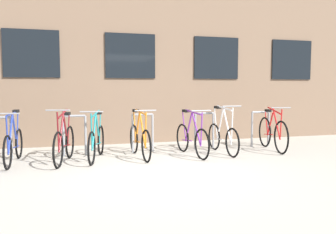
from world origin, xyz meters
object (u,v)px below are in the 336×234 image
Objects in this scene: bicycle_purple at (192,138)px; bicycle_white at (223,136)px; bicycle_red at (272,133)px; bicycle_orange at (140,139)px; bicycle_blue at (14,144)px; bicycle_maroon at (64,143)px; bicycle_teal at (97,141)px.

bicycle_white is at bearing 4.50° from bicycle_purple.
bicycle_red reaches higher than bicycle_orange.
bicycle_white is at bearing -177.36° from bicycle_red.
bicycle_white is at bearing -1.17° from bicycle_blue.
bicycle_orange reaches higher than bicycle_purple.
bicycle_white is (-1.31, -0.06, -0.03)m from bicycle_red.
bicycle_maroon reaches higher than bicycle_blue.
bicycle_orange is at bearing 0.38° from bicycle_teal.
bicycle_blue is (-1.59, 0.06, -0.00)m from bicycle_teal.
bicycle_teal is at bearing 11.44° from bicycle_maroon.
bicycle_maroon is (-0.63, -0.13, 0.01)m from bicycle_teal.
bicycle_teal is at bearing -179.62° from bicycle_orange.
bicycle_red is 2.08m from bicycle_purple.
bicycle_purple is 1.02× the size of bicycle_maroon.
bicycle_blue is 4.39m from bicycle_white.
bicycle_red is 1.07× the size of bicycle_white.
bicycle_blue is 1.04× the size of bicycle_maroon.
bicycle_orange is at bearing 178.97° from bicycle_white.
bicycle_orange is (-3.21, -0.03, -0.02)m from bicycle_red.
bicycle_blue is 0.97m from bicycle_maroon.
bicycle_orange reaches higher than bicycle_blue.
bicycle_white is (4.39, -0.09, 0.00)m from bicycle_blue.
bicycle_maroon is (-1.53, -0.13, 0.01)m from bicycle_orange.
bicycle_red reaches higher than bicycle_teal.
bicycle_white is at bearing -0.58° from bicycle_teal.
bicycle_teal is 2.04m from bicycle_purple.
bicycle_teal is at bearing -2.21° from bicycle_blue.
bicycle_orange reaches higher than bicycle_teal.
bicycle_maroon is (0.95, -0.19, 0.01)m from bicycle_blue.
bicycle_red is at bearing -0.29° from bicycle_blue.
bicycle_teal reaches higher than bicycle_purple.
bicycle_white is at bearing 1.66° from bicycle_maroon.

